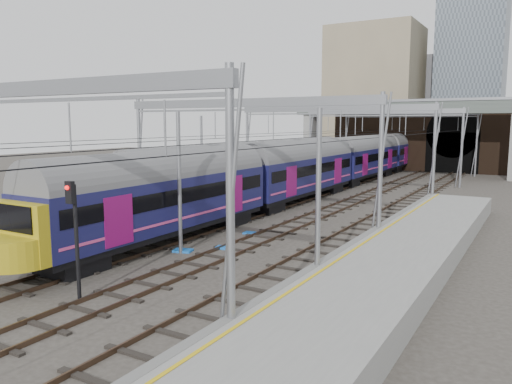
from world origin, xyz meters
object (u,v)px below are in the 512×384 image
Objects in this scene: signal_near_left at (108,193)px; train_main at (338,163)px; train_second at (258,169)px; signal_near_centre at (74,225)px; relay_cabinet at (111,232)px.

train_main is at bearing 110.28° from signal_near_left.
train_second reaches higher than signal_near_centre.
signal_near_centre is (3.89, -5.32, -0.23)m from signal_near_left.
relay_cabinet is at bearing -95.52° from train_main.
train_main is 14.17× the size of signal_near_left.
signal_near_centre is at bearing -74.58° from train_second.
signal_near_centre is (2.97, -33.95, 0.23)m from train_main.
train_second is 27.88× the size of relay_cabinet.
train_main is at bearing 65.08° from relay_cabinet.
signal_near_left is at bearing -91.84° from train_main.
train_second is 6.82× the size of signal_near_left.
signal_near_centre is (6.97, -25.25, 0.30)m from train_second.
train_main reaches higher than train_second.
train_main reaches higher than signal_near_left.
train_second is at bearing -114.70° from train_main.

